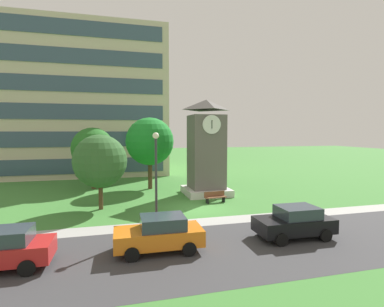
{
  "coord_description": "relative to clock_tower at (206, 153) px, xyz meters",
  "views": [
    {
      "loc": [
        -5.92,
        -20.71,
        5.71
      ],
      "look_at": [
        1.06,
        5.81,
        3.67
      ],
      "focal_mm": 27.85,
      "sensor_mm": 36.0,
      "label": 1
    }
  ],
  "objects": [
    {
      "name": "parked_car_black",
      "position": [
        1.27,
        -11.78,
        -2.89
      ],
      "size": [
        4.15,
        2.13,
        1.69
      ],
      "color": "black",
      "rests_on": "ground"
    },
    {
      "name": "clock_tower",
      "position": [
        0.0,
        0.0,
        0.0
      ],
      "size": [
        3.92,
        3.92,
        8.53
      ],
      "color": "#605B56",
      "rests_on": "ground"
    },
    {
      "name": "parked_car_red",
      "position": [
        -12.69,
        -11.95,
        -2.89
      ],
      "size": [
        4.2,
        2.04,
        1.69
      ],
      "color": "red",
      "rests_on": "ground"
    },
    {
      "name": "park_bench",
      "position": [
        -0.25,
        -3.19,
        -3.29
      ],
      "size": [
        1.84,
        0.68,
        0.88
      ],
      "color": "brown",
      "rests_on": "ground"
    },
    {
      "name": "tree_near_tower",
      "position": [
        -10.07,
        5.44,
        0.26
      ],
      "size": [
        4.15,
        4.15,
        6.1
      ],
      "color": "#513823",
      "rests_on": "ground"
    },
    {
      "name": "street_asphalt",
      "position": [
        -2.13,
        -12.28,
        -3.74
      ],
      "size": [
        120.0,
        7.2,
        0.01
      ],
      "primitive_type": "cube",
      "color": "#38383A",
      "rests_on": "ground"
    },
    {
      "name": "ground_plane",
      "position": [
        -2.13,
        -4.8,
        -3.75
      ],
      "size": [
        160.0,
        160.0,
        0.0
      ],
      "primitive_type": "plane",
      "color": "#3D7A33"
    },
    {
      "name": "tree_by_building",
      "position": [
        -9.04,
        -3.0,
        -0.2
      ],
      "size": [
        3.88,
        3.88,
        5.5
      ],
      "color": "#513823",
      "rests_on": "ground"
    },
    {
      "name": "street_lamp",
      "position": [
        -5.77,
        -8.88,
        -0.23
      ],
      "size": [
        0.36,
        0.36,
        5.65
      ],
      "color": "#333338",
      "rests_on": "ground"
    },
    {
      "name": "office_building",
      "position": [
        -11.63,
        19.61,
        5.85
      ],
      "size": [
        20.88,
        15.67,
        19.2
      ],
      "color": "beige",
      "rests_on": "ground"
    },
    {
      "name": "kerb_strip",
      "position": [
        -2.13,
        -7.88,
        -3.75
      ],
      "size": [
        120.0,
        1.6,
        0.01
      ],
      "primitive_type": "cube",
      "color": "#9E9E99",
      "rests_on": "ground"
    },
    {
      "name": "parked_car_orange",
      "position": [
        -6.02,
        -11.73,
        -2.89
      ],
      "size": [
        4.19,
        2.1,
        1.69
      ],
      "color": "orange",
      "rests_on": "ground"
    },
    {
      "name": "tree_streetside",
      "position": [
        -4.6,
        3.99,
        0.96
      ],
      "size": [
        4.72,
        4.72,
        7.09
      ],
      "color": "#513823",
      "rests_on": "ground"
    }
  ]
}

